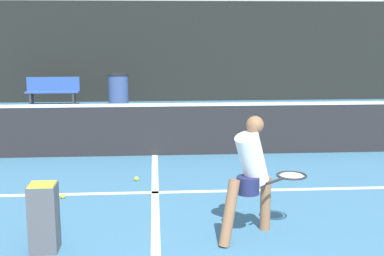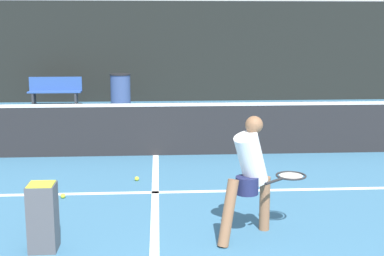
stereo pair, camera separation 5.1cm
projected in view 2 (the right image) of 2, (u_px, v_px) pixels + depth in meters
name	position (u px, v px, depth m)	size (l,w,h in m)	color
court_service_line	(155.00, 192.00, 7.45)	(8.25, 0.10, 0.01)	white
court_center_mark	(155.00, 201.00, 7.08)	(0.10, 5.20, 0.01)	white
net	(155.00, 127.00, 9.54)	(11.09, 0.09, 1.07)	slate
fence_back	(156.00, 52.00, 16.53)	(24.00, 0.06, 3.10)	black
player_practicing	(251.00, 172.00, 5.75)	(1.13, 0.75, 1.34)	#8C6042
tennis_ball_scattered_2	(63.00, 196.00, 7.19)	(0.07, 0.07, 0.07)	#D1E033
tennis_ball_scattered_3	(137.00, 179.00, 8.01)	(0.07, 0.07, 0.07)	#D1E033
ball_hopper	(43.00, 216.00, 5.45)	(0.28, 0.28, 0.71)	#4C4C51
courtside_bench	(55.00, 91.00, 15.56)	(1.52, 0.38, 0.86)	#2D519E
trash_bin	(120.00, 90.00, 15.44)	(0.60, 0.60, 0.97)	#384C7F
parked_car	(236.00, 72.00, 20.72)	(1.81, 4.44, 1.37)	black
building_far	(156.00, 25.00, 29.17)	(36.00, 2.40, 4.84)	beige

